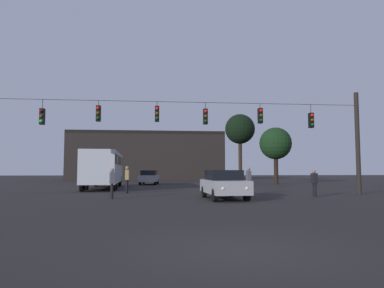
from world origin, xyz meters
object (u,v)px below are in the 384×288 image
Objects in this scene: pedestrian_crossing_center at (112,181)px; pedestrian_near_bus at (249,179)px; car_far_left at (149,177)px; car_near_right at (224,184)px; pedestrian_crossing_left at (127,178)px; city_bus at (104,166)px; tree_behind_building at (240,130)px; tree_left_silhouette at (276,144)px; pedestrian_crossing_right at (314,182)px.

pedestrian_crossing_center is 8.70m from pedestrian_near_bus.
car_far_left is 2.73× the size of pedestrian_crossing_center.
car_near_right is 2.46× the size of pedestrian_crossing_left.
tree_behind_building is at bearing 41.87° from city_bus.
pedestrian_near_bus is at bearing -11.82° from pedestrian_crossing_left.
pedestrian_crossing_center is at bearing -95.31° from pedestrian_crossing_left.
car_near_right is 4.37m from pedestrian_near_bus.
car_far_left is at bearing 66.60° from city_bus.
city_bus is 20.00m from tree_left_silhouette.
pedestrian_crossing_right is at bearing -63.10° from car_far_left.
pedestrian_near_bus is at bearing -114.30° from tree_left_silhouette.
pedestrian_crossing_center is at bearing -79.56° from city_bus.
pedestrian_crossing_center is (-0.42, -4.52, -0.10)m from pedestrian_crossing_left.
car_near_right is 2.83× the size of pedestrian_crossing_right.
car_near_right is 2.58× the size of pedestrian_near_bus.
tree_left_silhouette is at bearing -58.30° from tree_behind_building.
tree_left_silhouette is (7.61, 16.85, 3.58)m from pedestrian_near_bus.
tree_left_silhouette reaches higher than city_bus.
city_bus reaches higher than car_far_left.
city_bus is 13.23m from pedestrian_near_bus.
city_bus is at bearing 100.44° from pedestrian_crossing_center.
pedestrian_near_bus is (-3.13, 2.66, 0.10)m from pedestrian_crossing_right.
pedestrian_crossing_left is 0.21× the size of tree_behind_building.
tree_left_silhouette is (15.82, 19.74, 3.63)m from pedestrian_crossing_center.
tree_behind_building is (4.64, 21.66, 5.72)m from pedestrian_near_bus.
pedestrian_near_bus reaches higher than pedestrian_crossing_right.
city_bus reaches higher than pedestrian_crossing_left.
pedestrian_crossing_center is (-5.89, 0.81, 0.12)m from car_near_right.
tree_left_silhouette is at bearing 65.70° from pedestrian_near_bus.
tree_behind_building is at bearing 62.37° from pedestrian_crossing_center.
car_near_right is at bearing -77.95° from car_far_left.
tree_behind_building reaches higher than car_near_right.
pedestrian_crossing_right is 20.35m from tree_left_silhouette.
car_far_left is 0.70× the size of tree_left_silhouette.
tree_behind_building reaches higher than pedestrian_crossing_left.
city_bus is at bearing -138.13° from tree_behind_building.
pedestrian_crossing_center is 28.30m from tree_behind_building.
pedestrian_near_bus is (2.32, 3.70, 0.17)m from car_near_right.
pedestrian_crossing_right is 25.05m from tree_behind_building.
city_bus is 9.16m from car_far_left.
pedestrian_crossing_left is (2.48, -6.66, -0.84)m from city_bus.
pedestrian_crossing_left is at bearing -69.58° from city_bus.
car_far_left is 2.86× the size of pedestrian_crossing_right.
pedestrian_crossing_left reaches higher than pedestrian_crossing_right.
tree_left_silhouette reaches higher than pedestrian_crossing_left.
city_bus is 6.80× the size of pedestrian_crossing_center.
pedestrian_near_bus is at bearing 19.39° from pedestrian_crossing_center.
city_bus reaches higher than pedestrian_crossing_center.
pedestrian_near_bus is (8.21, 2.89, 0.05)m from pedestrian_crossing_center.
pedestrian_crossing_left is at bearing -94.31° from car_far_left.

